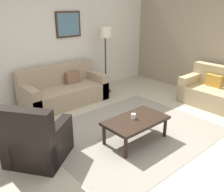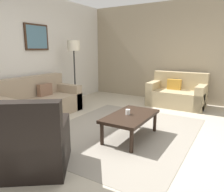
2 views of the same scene
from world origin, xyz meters
name	(u,v)px [view 1 (image 1 of 2)]	position (x,y,z in m)	size (l,w,h in m)	color
ground_plane	(130,132)	(0.00, 0.00, 0.00)	(8.00, 8.00, 0.00)	#B2A893
rear_partition	(55,41)	(0.00, 2.60, 1.40)	(6.00, 0.12, 2.80)	silver
stone_feature_panel	(219,41)	(3.00, 0.00, 1.40)	(0.12, 5.20, 2.80)	gray
area_rug	(130,131)	(0.00, 0.00, 0.00)	(3.00, 2.49, 0.01)	gray
couch_main	(63,91)	(-0.18, 2.10, 0.30)	(1.98, 0.90, 0.88)	gray
couch_loveseat	(216,92)	(2.45, -0.39, 0.30)	(0.88, 1.43, 0.88)	tan
armchair_leather	(36,143)	(-1.70, 0.31, 0.31)	(1.12, 1.12, 0.95)	black
coffee_table	(136,122)	(-0.16, -0.27, 0.36)	(1.10, 0.64, 0.41)	black
cup	(134,116)	(-0.16, -0.22, 0.45)	(0.08, 0.08, 0.09)	white
lamp_standing	(105,39)	(1.08, 2.01, 1.41)	(0.32, 0.32, 1.71)	black
framed_artwork	(68,24)	(0.34, 2.51, 1.77)	(0.67, 0.04, 0.61)	#382316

